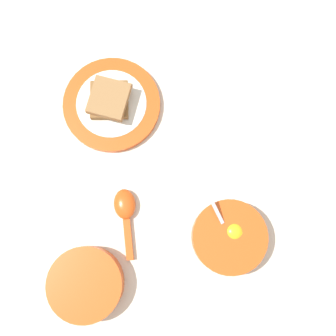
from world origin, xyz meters
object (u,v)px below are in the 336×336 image
object	(u,v)px
egg_bowl	(229,237)
soup_spoon	(125,210)
toast_sandwich	(109,99)
toast_plate	(112,105)
congee_bowl	(86,284)

from	to	relation	value
egg_bowl	soup_spoon	distance (m)	0.22
egg_bowl	toast_sandwich	size ratio (longest dim) A/B	1.33
toast_plate	congee_bowl	world-z (taller)	congee_bowl
toast_sandwich	soup_spoon	size ratio (longest dim) A/B	0.90
toast_plate	toast_sandwich	size ratio (longest dim) A/B	1.86
egg_bowl	toast_sandwich	distance (m)	0.38
egg_bowl	toast_plate	size ratio (longest dim) A/B	0.72
congee_bowl	toast_sandwich	bearing A→B (deg)	-54.88
egg_bowl	toast_plate	world-z (taller)	egg_bowl
toast_sandwich	congee_bowl	bearing A→B (deg)	125.12
toast_sandwich	soup_spoon	xyz separation A→B (m)	(-0.18, 0.15, -0.02)
toast_sandwich	congee_bowl	distance (m)	0.38
congee_bowl	toast_plate	bearing A→B (deg)	-55.20
toast_plate	toast_sandwich	world-z (taller)	toast_sandwich
toast_plate	soup_spoon	bearing A→B (deg)	139.32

